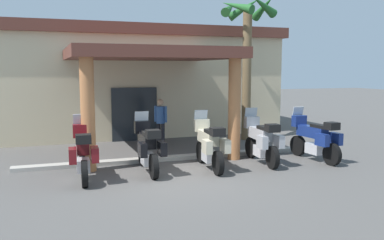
# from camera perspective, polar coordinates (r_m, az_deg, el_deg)

# --- Properties ---
(ground_plane) EXTENTS (80.00, 80.00, 0.00)m
(ground_plane) POSITION_cam_1_polar(r_m,az_deg,el_deg) (10.81, -1.75, -8.08)
(ground_plane) COLOR #514F4C
(motel_building) EXTENTS (13.87, 11.52, 4.61)m
(motel_building) POSITION_cam_1_polar(r_m,az_deg,el_deg) (19.28, -9.94, 5.57)
(motel_building) COLOR beige
(motel_building) RESTS_ON ground_plane
(motorcycle_maroon) EXTENTS (0.71, 2.21, 1.61)m
(motorcycle_maroon) POSITION_cam_1_polar(r_m,az_deg,el_deg) (10.92, -14.91, -4.40)
(motorcycle_maroon) COLOR black
(motorcycle_maroon) RESTS_ON ground_plane
(motorcycle_black) EXTENTS (0.71, 2.21, 1.61)m
(motorcycle_black) POSITION_cam_1_polar(r_m,az_deg,el_deg) (11.34, -6.15, -3.77)
(motorcycle_black) COLOR black
(motorcycle_black) RESTS_ON ground_plane
(motorcycle_cream) EXTENTS (0.73, 2.21, 1.61)m
(motorcycle_cream) POSITION_cam_1_polar(r_m,az_deg,el_deg) (11.67, 2.44, -3.43)
(motorcycle_cream) COLOR black
(motorcycle_cream) RESTS_ON ground_plane
(motorcycle_silver) EXTENTS (0.73, 2.21, 1.61)m
(motorcycle_silver) POSITION_cam_1_polar(r_m,az_deg,el_deg) (12.52, 9.66, -2.80)
(motorcycle_silver) COLOR black
(motorcycle_silver) RESTS_ON ground_plane
(motorcycle_blue) EXTENTS (0.74, 2.21, 1.61)m
(motorcycle_blue) POSITION_cam_1_polar(r_m,az_deg,el_deg) (13.27, 16.71, -2.44)
(motorcycle_blue) COLOR black
(motorcycle_blue) RESTS_ON ground_plane
(pedestrian) EXTENTS (0.39, 0.41, 1.74)m
(pedestrian) POSITION_cam_1_polar(r_m,az_deg,el_deg) (14.95, -4.37, 0.12)
(pedestrian) COLOR black
(pedestrian) RESTS_ON ground_plane
(palm_tree_near_portico) EXTENTS (2.21, 2.26, 5.81)m
(palm_tree_near_portico) POSITION_cam_1_polar(r_m,az_deg,el_deg) (16.56, 7.66, 11.53)
(palm_tree_near_portico) COLOR brown
(palm_tree_near_portico) RESTS_ON ground_plane
(curb_strip) EXTENTS (10.71, 0.36, 0.12)m
(curb_strip) POSITION_cam_1_polar(r_m,az_deg,el_deg) (13.13, 0.11, -5.07)
(curb_strip) COLOR #ADA89E
(curb_strip) RESTS_ON ground_plane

